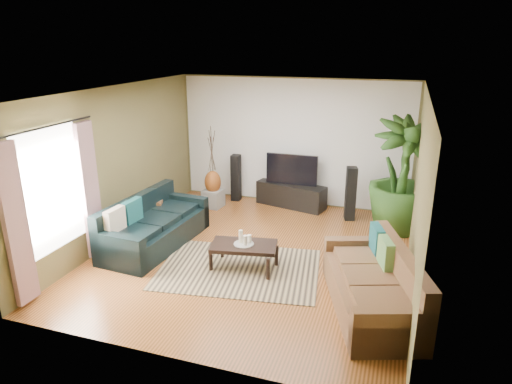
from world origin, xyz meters
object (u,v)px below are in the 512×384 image
at_px(tv_stand, 291,195).
at_px(vase, 213,182).
at_px(speaker_right, 351,194).
at_px(side_table, 150,212).
at_px(speaker_left, 236,178).
at_px(sofa_right, 371,280).
at_px(potted_plant, 401,176).
at_px(television, 292,169).
at_px(sofa_left, 155,222).
at_px(pedestal, 213,198).
at_px(coffee_table, 244,256).

bearing_deg(tv_stand, vase, -146.77).
height_order(speaker_right, side_table, speaker_right).
bearing_deg(speaker_left, sofa_right, -48.25).
bearing_deg(potted_plant, television, 164.48).
bearing_deg(vase, sofa_left, -95.31).
bearing_deg(pedestal, speaker_right, 3.69).
distance_m(coffee_table, speaker_right, 2.93).
bearing_deg(sofa_right, television, -169.74).
height_order(television, pedestal, television).
height_order(coffee_table, television, television).
bearing_deg(speaker_left, pedestal, -119.83).
bearing_deg(coffee_table, pedestal, 111.95).
xyz_separation_m(vase, side_table, (-0.71, -1.38, -0.27)).
bearing_deg(potted_plant, side_table, -163.56).
distance_m(sofa_right, pedestal, 4.62).
xyz_separation_m(speaker_right, pedestal, (-2.87, -0.19, -0.35)).
distance_m(tv_stand, pedestal, 1.68).
relative_size(sofa_left, potted_plant, 1.03).
height_order(sofa_right, speaker_left, speaker_left).
relative_size(sofa_left, vase, 4.47).
xyz_separation_m(sofa_left, speaker_right, (3.07, 2.26, 0.11)).
relative_size(television, side_table, 1.89).
distance_m(sofa_right, speaker_right, 3.22).
xyz_separation_m(speaker_left, potted_plant, (3.47, -0.61, 0.55)).
xyz_separation_m(tv_stand, television, (0.00, 0.00, 0.57)).
bearing_deg(speaker_right, pedestal, 167.84).
xyz_separation_m(sofa_left, potted_plant, (3.98, 2.03, 0.64)).
bearing_deg(coffee_table, speaker_right, 52.29).
xyz_separation_m(television, potted_plant, (2.21, -0.61, 0.24)).
distance_m(potted_plant, vase, 3.82).
distance_m(speaker_right, pedestal, 2.90).
bearing_deg(speaker_left, television, -0.69).
relative_size(coffee_table, television, 0.92).
relative_size(pedestal, side_table, 0.66).
bearing_deg(potted_plant, sofa_right, -94.84).
bearing_deg(coffee_table, side_table, 144.54).
xyz_separation_m(sofa_left, coffee_table, (1.75, -0.34, -0.22)).
xyz_separation_m(coffee_table, potted_plant, (2.23, 2.37, 0.86)).
bearing_deg(side_table, sofa_left, -53.37).
relative_size(speaker_left, pedestal, 2.72).
height_order(sofa_right, pedestal, sofa_right).
height_order(speaker_right, potted_plant, potted_plant).
relative_size(sofa_right, side_table, 3.58).
bearing_deg(pedestal, vase, 0.00).
distance_m(sofa_right, side_table, 4.54).
bearing_deg(television, tv_stand, 0.00).
height_order(speaker_left, speaker_right, speaker_right).
height_order(sofa_right, television, television).
bearing_deg(tv_stand, sofa_left, -110.29).
xyz_separation_m(speaker_left, vase, (-0.31, -0.56, 0.04)).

